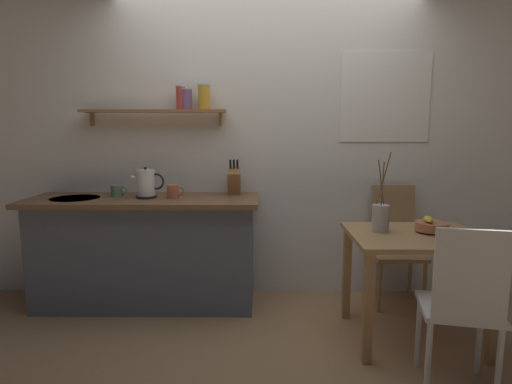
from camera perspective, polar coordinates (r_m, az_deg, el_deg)
name	(u,v)px	position (r m, az deg, el deg)	size (l,w,h in m)	color
ground_plane	(269,321)	(3.34, 1.76, -17.03)	(14.00, 14.00, 0.00)	#A87F56
back_wall	(292,139)	(3.67, 4.84, 7.15)	(6.80, 0.11, 2.70)	white
kitchen_counter	(146,251)	(3.59, -14.66, -7.67)	(1.83, 0.63, 0.90)	slate
wall_shelf	(172,105)	(3.58, -11.27, 11.44)	(1.18, 0.20, 0.33)	#9E6B3D
dining_table	(415,253)	(3.07, 20.65, -7.66)	(0.87, 0.73, 0.74)	tan
dining_chair_near	(463,302)	(2.55, 26.14, -13.24)	(0.47, 0.47, 0.95)	silver
dining_chair_far	(394,240)	(3.72, 18.19, -6.14)	(0.42, 0.41, 0.97)	tan
fruit_bowl	(432,226)	(3.11, 22.62, -4.25)	(0.22, 0.22, 0.11)	#BC704C
twig_vase	(381,217)	(3.01, 16.49, -3.30)	(0.12, 0.12, 0.55)	#B7B2A8
electric_kettle	(146,184)	(3.45, -14.58, 1.06)	(0.26, 0.17, 0.25)	black
knife_block	(234,181)	(3.52, -2.96, 1.52)	(0.10, 0.19, 0.29)	#9E6B3D
coffee_mug_by_sink	(117,191)	(3.59, -18.26, 0.17)	(0.13, 0.09, 0.10)	slate
coffee_mug_spare	(173,191)	(3.39, -11.12, 0.07)	(0.14, 0.09, 0.11)	#C6664C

